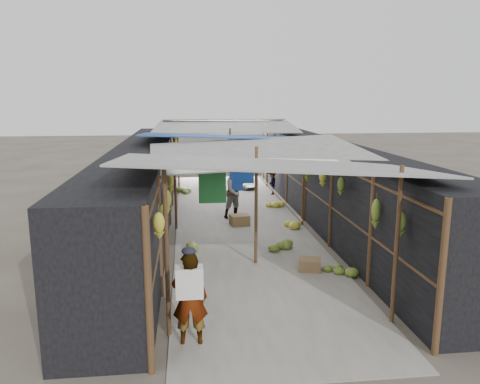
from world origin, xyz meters
name	(u,v)px	position (x,y,z in m)	size (l,w,h in m)	color
ground	(283,329)	(0.00, 0.00, 0.00)	(80.00, 80.00, 0.00)	#6B6356
aisle_slab	(238,222)	(0.00, 6.50, 0.01)	(3.60, 16.00, 0.02)	#9E998E
stall_left	(144,186)	(-2.70, 6.50, 1.15)	(1.40, 15.00, 2.30)	black
stall_right	(329,182)	(2.70, 6.50, 1.15)	(1.40, 15.00, 2.30)	black
crate_near	(240,220)	(0.00, 6.16, 0.16)	(0.53, 0.42, 0.32)	#95784C
crate_mid	(310,265)	(1.07, 2.42, 0.14)	(0.46, 0.36, 0.27)	#95784C
crate_back	(206,184)	(-0.70, 12.18, 0.14)	(0.46, 0.37, 0.29)	#95784C
black_basin	(248,188)	(0.93, 11.30, 0.08)	(0.55, 0.55, 0.17)	black
vendor_elderly	(190,299)	(-1.47, -0.29, 0.72)	(0.53, 0.35, 1.44)	silver
shopper_blue	(236,191)	(0.00, 7.09, 0.82)	(0.80, 0.62, 1.65)	navy
vendor_seated	(272,183)	(1.70, 10.31, 0.47)	(0.61, 0.35, 0.95)	#4B4641
market_canopy	(238,140)	(0.02, 6.84, 2.41)	(5.62, 15.20, 2.77)	brown
hanging_bananas	(236,165)	(-0.03, 6.67, 1.67)	(3.95, 14.14, 0.76)	gold
floor_bananas	(261,219)	(0.65, 6.29, 0.15)	(3.99, 9.32, 0.33)	olive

